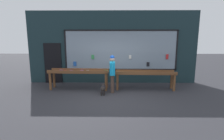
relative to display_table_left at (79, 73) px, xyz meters
The scene contains 6 objects.
ground_plane 2.04m from the display_table_left, 35.64° to the right, with size 40.00×40.00×0.00m, color #2D2D33.
shopfront_facade 2.28m from the display_table_left, 40.12° to the left, with size 8.76×0.29×3.72m.
display_table_left is the anchor object (origin of this frame).
display_table_right 3.07m from the display_table_left, ahead, with size 2.77×0.67×0.88m.
person_browsing 1.65m from the display_table_left, 17.75° to the right, with size 0.24×0.65×1.64m.
small_dog 1.49m from the display_table_left, 34.40° to the right, with size 0.24×0.63×0.42m.
Camera 1 is at (0.11, -6.79, 2.35)m, focal length 28.00 mm.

